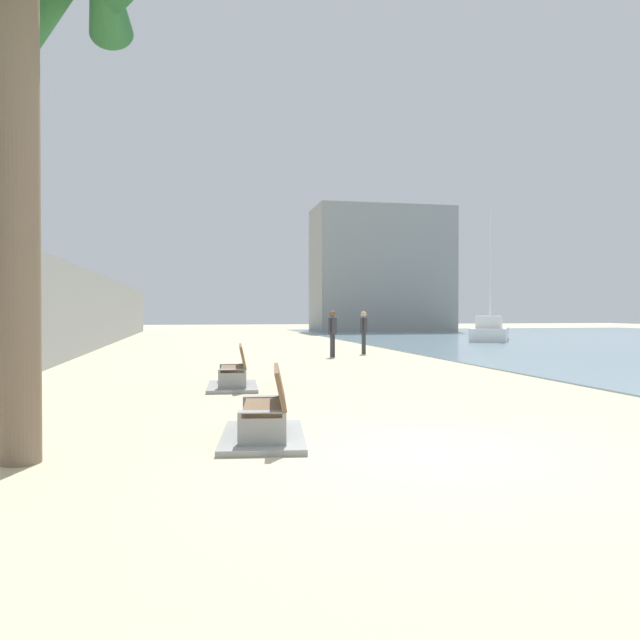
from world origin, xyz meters
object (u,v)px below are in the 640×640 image
bench_far (234,378)px  person_standing (364,329)px  person_walking (333,330)px  boat_far_right (490,331)px  palm_tree (14,11)px  bench_near (265,422)px

bench_far → person_standing: 12.14m
person_walking → boat_far_right: bearing=41.9°
palm_tree → person_walking: size_ratio=3.77×
bench_far → person_walking: 10.00m
person_walking → person_standing: bearing=43.0°
person_standing → boat_far_right: size_ratio=0.23×
bench_near → boat_far_right: (16.15, 25.45, 0.38)m
bench_far → boat_far_right: 25.47m
bench_far → person_standing: bearing=60.4°
bench_near → person_walking: size_ratio=1.26×
palm_tree → boat_far_right: 32.73m
person_standing → boat_far_right: bearing=41.8°
palm_tree → person_standing: bearing=62.6°
bench_near → bench_far: 5.80m
bench_near → bench_far: bearing=90.5°
person_walking → boat_far_right: (11.87, 10.67, -0.43)m
bench_near → boat_far_right: bearing=57.6°
palm_tree → boat_far_right: size_ratio=0.87×
bench_near → person_standing: size_ratio=1.27×
person_standing → palm_tree: bearing=-117.4°
palm_tree → person_standing: 19.69m
bench_near → bench_far: (-0.05, 5.80, 0.00)m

